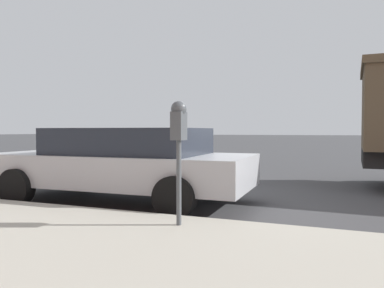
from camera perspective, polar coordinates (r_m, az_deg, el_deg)
name	(u,v)px	position (r m, az deg, el deg)	size (l,w,h in m)	color
ground_plane	(197,197)	(7.36, 0.69, -8.06)	(220.00, 220.00, 0.00)	#424244
parking_meter	(179,131)	(4.47, -2.02, 2.06)	(0.21, 0.19, 1.49)	#4C5156
car_silver	(122,162)	(6.90, -10.55, -2.70)	(2.18, 4.79, 1.34)	#B7BABF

